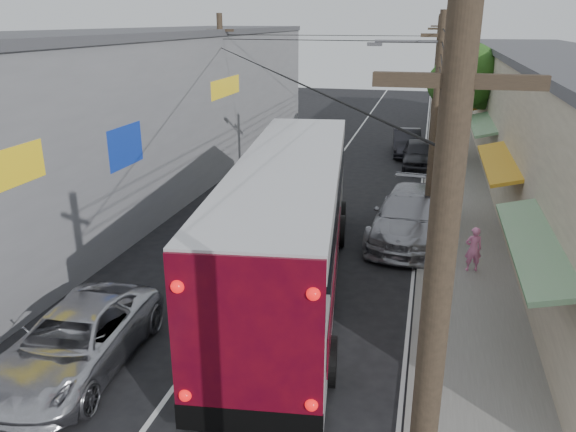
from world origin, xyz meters
name	(u,v)px	position (x,y,z in m)	size (l,w,h in m)	color
sidewalk	(456,188)	(6.50, 20.00, 0.06)	(3.00, 80.00, 0.12)	slate
building_right	(559,121)	(10.99, 22.00, 3.15)	(7.09, 40.00, 6.25)	beige
building_left	(144,107)	(-8.50, 18.00, 3.65)	(7.20, 36.00, 7.25)	gray
utility_poles	(390,99)	(3.13, 20.33, 4.13)	(11.80, 45.28, 8.00)	#473828
street_tree	(468,78)	(6.87, 26.02, 4.67)	(4.40, 4.00, 6.60)	#3F2B19
coach_bus	(290,221)	(1.25, 8.21, 2.05)	(4.59, 13.99, 3.96)	silver
jeepney	(75,341)	(-2.46, 2.70, 0.72)	(2.41, 5.22, 1.45)	silver
parked_suv	(410,215)	(4.60, 13.00, 0.89)	(2.50, 6.14, 1.78)	#9B9BA3
parked_car_mid	(419,154)	(4.60, 23.98, 0.76)	(1.78, 4.43, 1.51)	#242429
parked_car_far	(407,142)	(3.80, 27.00, 0.75)	(1.58, 4.54, 1.49)	black
pedestrian_near	(473,249)	(6.68, 10.33, 0.85)	(0.54, 0.35, 1.47)	pink
pedestrian_far	(433,190)	(5.40, 16.22, 1.01)	(0.86, 0.67, 1.77)	#7C93B4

